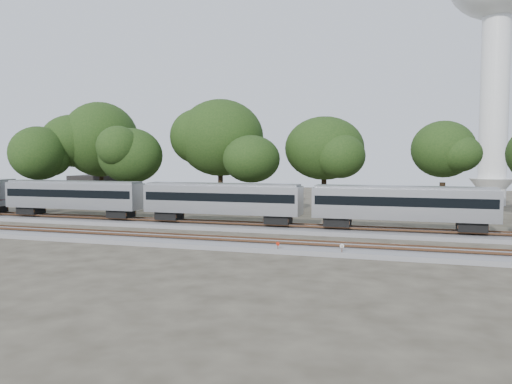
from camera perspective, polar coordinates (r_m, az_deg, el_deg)
ground at (r=47.53m, az=-4.04°, el=-5.19°), size 160.00×160.00×0.00m
track_far at (r=53.09m, az=-1.73°, el=-3.99°), size 160.00×5.00×0.73m
track_near at (r=43.84m, az=-5.91°, el=-5.71°), size 160.00×5.00×0.73m
train at (r=50.04m, az=16.54°, el=-1.22°), size 126.57×3.08×4.54m
switch_stand_red at (r=39.34m, az=2.51°, el=-6.22°), size 0.30×0.12×0.96m
switch_stand_white at (r=38.52m, az=9.79°, el=-6.41°), size 0.32×0.14×1.04m
switch_lever at (r=39.54m, az=3.45°, el=-6.85°), size 0.56×0.42×0.30m
water_tower at (r=89.96m, az=25.87°, el=18.51°), size 14.98×14.98×41.46m
brick_building at (r=90.15m, az=-17.22°, el=0.42°), size 9.69×7.14×4.46m
tree_0 at (r=75.01m, az=-23.56°, el=4.06°), size 8.26×8.26×11.64m
tree_1 at (r=77.26m, az=-17.34°, el=5.74°), size 10.35×10.35×14.59m
tree_2 at (r=70.02m, az=-14.17°, el=4.03°), size 7.92×7.92×11.16m
tree_3 at (r=70.17m, az=-4.11°, el=6.19°), size 10.45×10.45×14.74m
tree_4 at (r=64.39m, az=-0.53°, el=3.77°), size 7.46×7.46×10.52m
tree_5 at (r=67.87m, az=7.81°, el=4.96°), size 8.93×8.93×12.58m
tree_6 at (r=63.27m, az=20.62°, el=4.58°), size 8.66×8.66×12.21m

